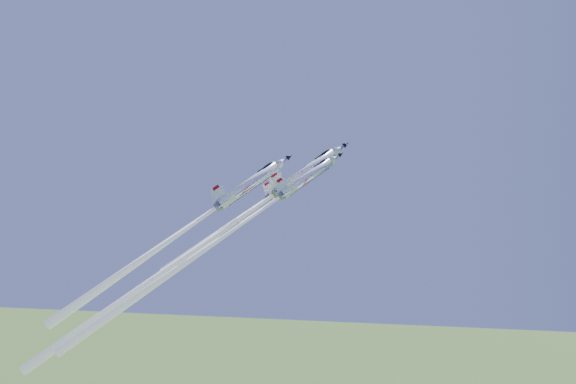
% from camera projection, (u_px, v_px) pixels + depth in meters
% --- Properties ---
extents(jet_lead, '(51.79, 22.89, 50.50)m').
position_uv_depth(jet_lead, '(198.00, 248.00, 120.94)').
color(jet_lead, white).
extents(jet_left, '(28.51, 13.19, 26.61)m').
position_uv_depth(jet_left, '(248.00, 212.00, 129.12)').
color(jet_left, white).
extents(jet_right, '(42.56, 18.74, 41.64)m').
position_uv_depth(jet_right, '(211.00, 246.00, 113.15)').
color(jet_right, white).
extents(jet_slot, '(39.10, 17.85, 36.96)m').
position_uv_depth(jet_slot, '(179.00, 234.00, 119.15)').
color(jet_slot, white).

